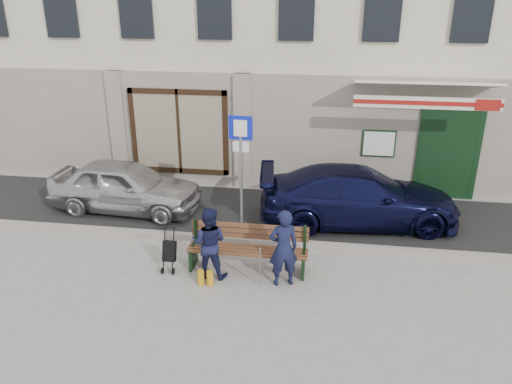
% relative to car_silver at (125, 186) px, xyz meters
% --- Properties ---
extents(ground, '(80.00, 80.00, 0.00)m').
position_rel_car_silver_xyz_m(ground, '(4.07, -2.84, -0.65)').
color(ground, '#9E9991').
rests_on(ground, ground).
extents(asphalt_lane, '(60.00, 3.20, 0.01)m').
position_rel_car_silver_xyz_m(asphalt_lane, '(4.07, 0.26, -0.65)').
color(asphalt_lane, '#282828').
rests_on(asphalt_lane, ground).
extents(curb, '(60.00, 0.18, 0.12)m').
position_rel_car_silver_xyz_m(curb, '(4.07, -1.34, -0.59)').
color(curb, '#9E9384').
rests_on(curb, ground).
extents(car_silver, '(3.92, 1.79, 1.30)m').
position_rel_car_silver_xyz_m(car_silver, '(0.00, 0.00, 0.00)').
color(car_silver, silver).
rests_on(car_silver, ground).
extents(car_navy, '(4.90, 2.41, 1.37)m').
position_rel_car_silver_xyz_m(car_navy, '(5.82, 0.09, 0.03)').
color(car_navy, black).
rests_on(car_navy, ground).
extents(parking_sign, '(0.52, 0.09, 2.81)m').
position_rel_car_silver_xyz_m(parking_sign, '(3.17, -1.00, 1.24)').
color(parking_sign, gray).
rests_on(parking_sign, ground).
extents(bench, '(2.40, 1.17, 0.98)m').
position_rel_car_silver_xyz_m(bench, '(3.50, -2.48, -0.19)').
color(bench, brown).
rests_on(bench, ground).
extents(man, '(0.65, 0.53, 1.55)m').
position_rel_car_silver_xyz_m(man, '(4.30, -2.89, 0.12)').
color(man, '#131736').
rests_on(man, ground).
extents(woman, '(0.73, 0.59, 1.45)m').
position_rel_car_silver_xyz_m(woman, '(2.85, -2.80, 0.08)').
color(woman, '#141839').
rests_on(woman, ground).
extents(stroller, '(0.27, 0.38, 0.90)m').
position_rel_car_silver_xyz_m(stroller, '(2.00, -2.70, -0.26)').
color(stroller, black).
rests_on(stroller, ground).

